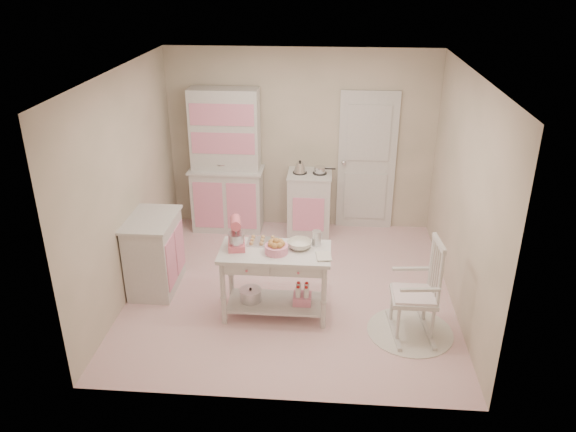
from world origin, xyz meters
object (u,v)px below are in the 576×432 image
object	(u,v)px
stove	(309,203)
stand_mixer	(236,234)
base_cabinet	(155,253)
rocking_chair	(415,288)
bread_basket	(276,249)
hutch	(226,161)
work_table	(275,282)

from	to	relation	value
stove	stand_mixer	xyz separation A→B (m)	(-0.70, -2.11, 0.51)
base_cabinet	rocking_chair	distance (m)	3.05
stove	bread_basket	distance (m)	2.23
rocking_chair	bread_basket	distance (m)	1.50
hutch	rocking_chair	distance (m)	3.45
work_table	stand_mixer	xyz separation A→B (m)	(-0.42, 0.02, 0.57)
hutch	work_table	xyz separation A→B (m)	(0.92, -2.18, -0.64)
work_table	stand_mixer	distance (m)	0.71
stove	bread_basket	bearing A→B (deg)	-96.79
stove	base_cabinet	size ratio (longest dim) A/B	1.00
hutch	bread_basket	xyz separation A→B (m)	(0.94, -2.23, -0.19)
hutch	stand_mixer	distance (m)	2.22
hutch	rocking_chair	world-z (taller)	hutch
hutch	bread_basket	world-z (taller)	hutch
hutch	work_table	bearing A→B (deg)	-67.16
base_cabinet	rocking_chair	world-z (taller)	rocking_chair
stove	stand_mixer	size ratio (longest dim) A/B	2.71
hutch	stand_mixer	size ratio (longest dim) A/B	6.12
stand_mixer	hutch	bearing A→B (deg)	92.66
work_table	rocking_chair	bearing A→B (deg)	-9.37
stove	rocking_chair	world-z (taller)	rocking_chair
work_table	stove	bearing A→B (deg)	82.53
stove	base_cabinet	bearing A→B (deg)	-136.61
base_cabinet	stand_mixer	xyz separation A→B (m)	(1.08, -0.44, 0.51)
work_table	hutch	bearing A→B (deg)	112.84
base_cabinet	stove	bearing A→B (deg)	43.39
hutch	base_cabinet	xyz separation A→B (m)	(-0.58, -1.73, -0.58)
stove	bread_basket	xyz separation A→B (m)	(-0.26, -2.18, 0.39)
base_cabinet	work_table	world-z (taller)	base_cabinet
stand_mixer	base_cabinet	bearing A→B (deg)	147.57
base_cabinet	bread_basket	bearing A→B (deg)	-18.47
base_cabinet	bread_basket	world-z (taller)	base_cabinet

